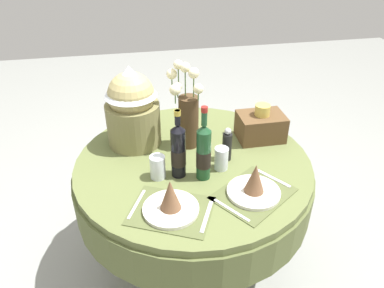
{
  "coord_description": "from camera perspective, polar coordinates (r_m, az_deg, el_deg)",
  "views": [
    {
      "loc": [
        -0.3,
        -1.52,
        1.82
      ],
      "look_at": [
        0.0,
        0.03,
        0.82
      ],
      "focal_mm": 34.54,
      "sensor_mm": 36.0,
      "label": 1
    }
  ],
  "objects": [
    {
      "name": "dining_table",
      "position": [
        1.97,
        0.17,
        -6.02
      ],
      "size": [
        1.22,
        1.22,
        0.74
      ],
      "color": "#5B6638",
      "rests_on": "ground"
    },
    {
      "name": "place_setting_left",
      "position": [
        1.56,
        -3.32,
        -9.02
      ],
      "size": [
        0.42,
        0.38,
        0.16
      ],
      "color": "#4E562F",
      "rests_on": "dining_table"
    },
    {
      "name": "wine_bottle_left",
      "position": [
        1.71,
        -2.13,
        -1.06
      ],
      "size": [
        0.07,
        0.07,
        0.35
      ],
      "color": "black",
      "rests_on": "dining_table"
    },
    {
      "name": "pepper_mill",
      "position": [
        1.86,
        5.43,
        -0.18
      ],
      "size": [
        0.05,
        0.05,
        0.18
      ],
      "color": "black",
      "rests_on": "dining_table"
    },
    {
      "name": "wine_bottle_centre",
      "position": [
        1.69,
        1.8,
        -1.26
      ],
      "size": [
        0.07,
        0.07,
        0.37
      ],
      "color": "#194223",
      "rests_on": "dining_table"
    },
    {
      "name": "woven_basket_side_right",
      "position": [
        2.06,
        10.56,
        2.79
      ],
      "size": [
        0.25,
        0.18,
        0.21
      ],
      "color": "brown",
      "rests_on": "dining_table"
    },
    {
      "name": "place_setting_right",
      "position": [
        1.67,
        9.59,
        -6.39
      ],
      "size": [
        0.43,
        0.41,
        0.16
      ],
      "color": "#4E562F",
      "rests_on": "dining_table"
    },
    {
      "name": "gift_tub_back_left",
      "position": [
        1.94,
        -9.27,
        6.11
      ],
      "size": [
        0.29,
        0.29,
        0.44
      ],
      "color": "olive",
      "rests_on": "dining_table"
    },
    {
      "name": "ground",
      "position": [
        2.39,
        0.14,
        -17.23
      ],
      "size": [
        8.0,
        8.0,
        0.0
      ],
      "primitive_type": "plane",
      "color": "gray"
    },
    {
      "name": "tumbler_near_left",
      "position": [
        1.75,
        -5.32,
        -3.56
      ],
      "size": [
        0.07,
        0.07,
        0.12
      ],
      "primitive_type": "cylinder",
      "color": "silver",
      "rests_on": "dining_table"
    },
    {
      "name": "tumbler_near_right",
      "position": [
        1.8,
        4.55,
        -2.25
      ],
      "size": [
        0.07,
        0.07,
        0.12
      ],
      "primitive_type": "cylinder",
      "color": "silver",
      "rests_on": "dining_table"
    },
    {
      "name": "flower_vase",
      "position": [
        1.91,
        -0.73,
        4.96
      ],
      "size": [
        0.17,
        0.17,
        0.46
      ],
      "color": "#47331E",
      "rests_on": "dining_table"
    }
  ]
}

